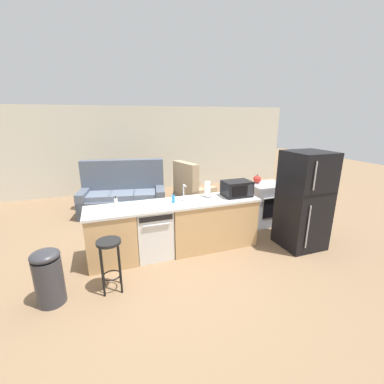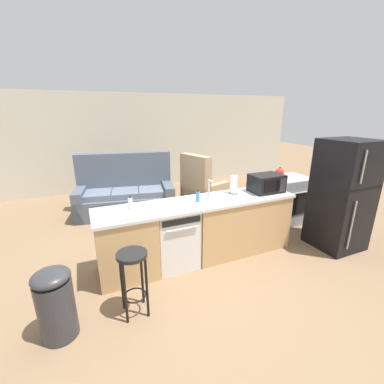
# 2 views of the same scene
# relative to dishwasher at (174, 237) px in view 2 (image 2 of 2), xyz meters

# --- Properties ---
(ground_plane) EXTENTS (24.00, 24.00, 0.00)m
(ground_plane) POSITION_rel_dishwasher_xyz_m (0.25, 0.00, -0.42)
(ground_plane) COLOR #896B4C
(wall_back) EXTENTS (10.00, 0.06, 2.60)m
(wall_back) POSITION_rel_dishwasher_xyz_m (0.55, 4.20, 0.88)
(wall_back) COLOR beige
(wall_back) RESTS_ON ground_plane
(kitchen_counter) EXTENTS (2.94, 0.66, 0.90)m
(kitchen_counter) POSITION_rel_dishwasher_xyz_m (0.49, 0.00, -0.00)
(kitchen_counter) COLOR tan
(kitchen_counter) RESTS_ON ground_plane
(dishwasher) EXTENTS (0.58, 0.61, 0.84)m
(dishwasher) POSITION_rel_dishwasher_xyz_m (0.00, 0.00, 0.00)
(dishwasher) COLOR silver
(dishwasher) RESTS_ON ground_plane
(stove_range) EXTENTS (0.76, 0.68, 0.90)m
(stove_range) POSITION_rel_dishwasher_xyz_m (2.60, 0.55, 0.03)
(stove_range) COLOR #A8AAB2
(stove_range) RESTS_ON ground_plane
(refrigerator) EXTENTS (0.72, 0.73, 1.73)m
(refrigerator) POSITION_rel_dishwasher_xyz_m (2.60, -0.55, 0.45)
(refrigerator) COLOR black
(refrigerator) RESTS_ON ground_plane
(microwave) EXTENTS (0.50, 0.37, 0.28)m
(microwave) POSITION_rel_dishwasher_xyz_m (1.56, -0.00, 0.62)
(microwave) COLOR black
(microwave) RESTS_ON kitchen_counter
(sink_faucet) EXTENTS (0.07, 0.18, 0.30)m
(sink_faucet) POSITION_rel_dishwasher_xyz_m (0.56, 0.03, 0.61)
(sink_faucet) COLOR silver
(sink_faucet) RESTS_ON kitchen_counter
(paper_towel_roll) EXTENTS (0.14, 0.14, 0.28)m
(paper_towel_roll) POSITION_rel_dishwasher_xyz_m (1.03, 0.12, 0.62)
(paper_towel_roll) COLOR #4C4C51
(paper_towel_roll) RESTS_ON kitchen_counter
(soap_bottle) EXTENTS (0.06, 0.06, 0.18)m
(soap_bottle) POSITION_rel_dishwasher_xyz_m (0.36, 0.00, 0.55)
(soap_bottle) COLOR #338CCC
(soap_bottle) RESTS_ON kitchen_counter
(dish_soap_bottle) EXTENTS (0.06, 0.06, 0.18)m
(dish_soap_bottle) POSITION_rel_dishwasher_xyz_m (-0.56, 0.12, 0.55)
(dish_soap_bottle) COLOR silver
(dish_soap_bottle) RESTS_ON kitchen_counter
(kettle) EXTENTS (0.21, 0.17, 0.19)m
(kettle) POSITION_rel_dishwasher_xyz_m (2.43, 0.68, 0.56)
(kettle) COLOR red
(kettle) RESTS_ON stove_range
(bar_stool) EXTENTS (0.32, 0.32, 0.74)m
(bar_stool) POSITION_rel_dishwasher_xyz_m (-0.73, -0.73, 0.11)
(bar_stool) COLOR black
(bar_stool) RESTS_ON ground_plane
(trash_bin) EXTENTS (0.35, 0.35, 0.74)m
(trash_bin) POSITION_rel_dishwasher_xyz_m (-1.47, -0.74, -0.04)
(trash_bin) COLOR #333338
(trash_bin) RESTS_ON ground_plane
(couch) EXTENTS (2.14, 1.27, 1.27)m
(couch) POSITION_rel_dishwasher_xyz_m (-0.28, 2.34, -0.03)
(couch) COLOR #515B6B
(couch) RESTS_ON ground_plane
(armchair) EXTENTS (1.02, 1.05, 1.20)m
(armchair) POSITION_rel_dishwasher_xyz_m (1.43, 2.09, -0.07)
(armchair) COLOR tan
(armchair) RESTS_ON ground_plane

